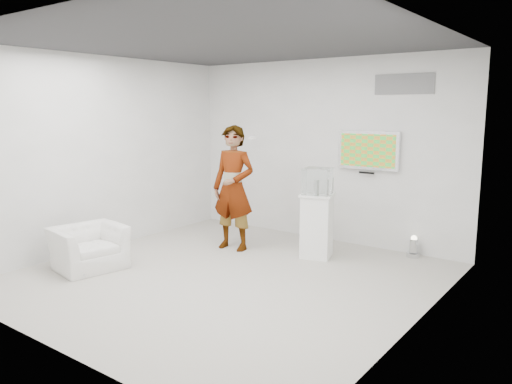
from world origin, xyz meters
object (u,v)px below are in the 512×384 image
(tv, at_px, (369,150))
(person, at_px, (233,188))
(floor_uplight, at_px, (414,247))
(armchair, at_px, (88,247))
(pedestal, at_px, (317,226))

(tv, height_order, person, person)
(tv, height_order, floor_uplight, tv)
(tv, distance_m, armchair, 4.41)
(pedestal, xyz_separation_m, floor_uplight, (1.17, 0.85, -0.32))
(person, height_order, floor_uplight, person)
(person, bearing_deg, armchair, -124.00)
(tv, height_order, armchair, tv)
(tv, relative_size, armchair, 1.10)
(tv, bearing_deg, floor_uplight, -7.63)
(tv, bearing_deg, pedestal, -109.98)
(tv, relative_size, floor_uplight, 3.22)
(floor_uplight, bearing_deg, pedestal, -143.97)
(pedestal, bearing_deg, person, -162.87)
(armchair, xyz_separation_m, pedestal, (2.27, 2.35, 0.18))
(tv, xyz_separation_m, person, (-1.62, -1.35, -0.58))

